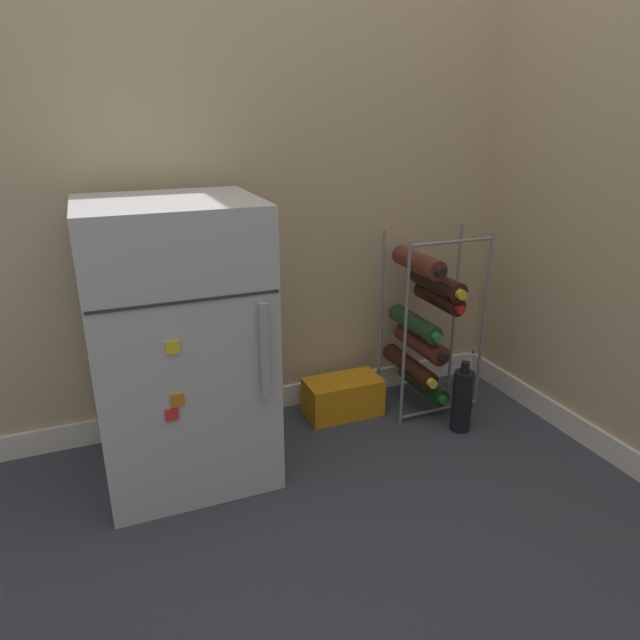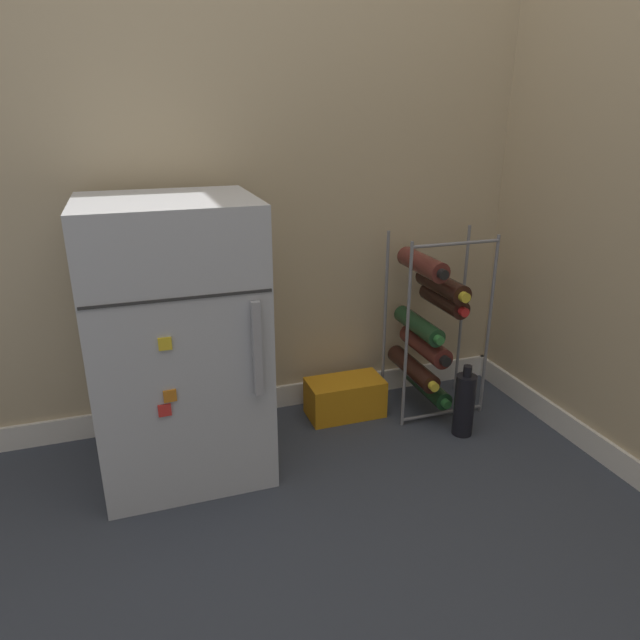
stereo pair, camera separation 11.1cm
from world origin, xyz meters
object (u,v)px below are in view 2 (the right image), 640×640
object	(u,v)px
soda_box	(345,397)
mini_fridge	(178,342)
wine_rack	(428,326)
loose_bottle_floor	(464,404)

from	to	relation	value
soda_box	mini_fridge	bearing A→B (deg)	-167.39
wine_rack	soda_box	distance (m)	0.42
wine_rack	soda_box	world-z (taller)	wine_rack
wine_rack	loose_bottle_floor	size ratio (longest dim) A/B	2.58
loose_bottle_floor	soda_box	bearing A→B (deg)	143.10
soda_box	loose_bottle_floor	bearing A→B (deg)	-36.90
soda_box	loose_bottle_floor	xyz separation A→B (m)	(0.36, -0.27, 0.05)
wine_rack	soda_box	xyz separation A→B (m)	(-0.31, 0.05, -0.28)
mini_fridge	wine_rack	bearing A→B (deg)	5.13
mini_fridge	loose_bottle_floor	size ratio (longest dim) A/B	3.24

